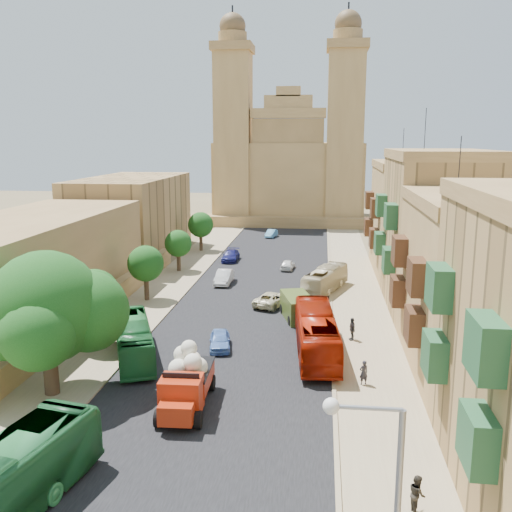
% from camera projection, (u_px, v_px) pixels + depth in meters
% --- Properties ---
extents(ground, '(260.00, 260.00, 0.00)m').
position_uv_depth(ground, '(196.00, 438.00, 28.59)').
color(ground, brown).
extents(road_surface, '(14.00, 140.00, 0.01)m').
position_uv_depth(road_surface, '(261.00, 287.00, 57.77)').
color(road_surface, black).
rests_on(road_surface, ground).
extents(sidewalk_east, '(5.00, 140.00, 0.01)m').
position_uv_depth(sidewalk_east, '(355.00, 289.00, 56.69)').
color(sidewalk_east, '#948160').
rests_on(sidewalk_east, ground).
extents(sidewalk_west, '(5.00, 140.00, 0.01)m').
position_uv_depth(sidewalk_west, '(169.00, 284.00, 58.86)').
color(sidewalk_west, '#948160').
rests_on(sidewalk_west, ground).
extents(kerb_east, '(0.25, 140.00, 0.12)m').
position_uv_depth(kerb_east, '(330.00, 288.00, 56.96)').
color(kerb_east, '#948160').
rests_on(kerb_east, ground).
extents(kerb_west, '(0.25, 140.00, 0.12)m').
position_uv_depth(kerb_west, '(193.00, 284.00, 58.56)').
color(kerb_west, '#948160').
rests_on(kerb_west, ground).
extents(townhouse_b, '(9.00, 14.00, 14.90)m').
position_uv_depth(townhouse_b, '(477.00, 284.00, 36.33)').
color(townhouse_b, '#9E7A47').
rests_on(townhouse_b, ground).
extents(townhouse_c, '(9.00, 14.00, 17.40)m').
position_uv_depth(townhouse_c, '(436.00, 230.00, 49.70)').
color(townhouse_c, '#A8824C').
rests_on(townhouse_c, ground).
extents(townhouse_d, '(9.00, 14.00, 15.90)m').
position_uv_depth(townhouse_d, '(412.00, 217.00, 63.47)').
color(townhouse_d, '#9E7A47').
rests_on(townhouse_d, ground).
extents(west_wall, '(1.00, 40.00, 1.80)m').
position_uv_depth(west_wall, '(105.00, 302.00, 49.29)').
color(west_wall, '#9E7A47').
rests_on(west_wall, ground).
extents(west_building_low, '(10.00, 28.00, 8.40)m').
position_uv_depth(west_building_low, '(30.00, 268.00, 47.31)').
color(west_building_low, olive).
rests_on(west_building_low, ground).
extents(west_building_mid, '(10.00, 22.00, 10.00)m').
position_uv_depth(west_building_mid, '(132.00, 217.00, 72.44)').
color(west_building_mid, '#A8824C').
rests_on(west_building_mid, ground).
extents(church, '(28.00, 22.50, 36.30)m').
position_uv_depth(church, '(290.00, 168.00, 103.14)').
color(church, '#9E7A47').
rests_on(church, ground).
extents(ficus_tree, '(8.56, 7.87, 8.56)m').
position_uv_depth(ficus_tree, '(48.00, 311.00, 32.54)').
color(ficus_tree, '#3A2A1D').
rests_on(ficus_tree, ground).
extents(street_tree_a, '(3.67, 3.67, 5.64)m').
position_uv_depth(street_tree_a, '(94.00, 295.00, 40.64)').
color(street_tree_a, '#3A2A1D').
rests_on(street_tree_a, ground).
extents(street_tree_b, '(3.34, 3.34, 5.14)m').
position_uv_depth(street_tree_b, '(146.00, 264.00, 52.39)').
color(street_tree_b, '#3A2A1D').
rests_on(street_tree_b, ground).
extents(street_tree_c, '(3.05, 3.05, 4.69)m').
position_uv_depth(street_tree_c, '(178.00, 244.00, 64.12)').
color(street_tree_c, '#3A2A1D').
rests_on(street_tree_c, ground).
extents(street_tree_d, '(3.39, 3.39, 5.20)m').
position_uv_depth(street_tree_d, '(201.00, 225.00, 75.72)').
color(street_tree_d, '#3A2A1D').
rests_on(street_tree_d, ground).
extents(streetlamp, '(2.11, 0.44, 8.22)m').
position_uv_depth(streetlamp, '(379.00, 507.00, 14.99)').
color(streetlamp, gray).
rests_on(streetlamp, ground).
extents(red_truck, '(2.67, 6.25, 3.59)m').
position_uv_depth(red_truck, '(186.00, 381.00, 31.53)').
color(red_truck, '#AC270D').
rests_on(red_truck, ground).
extents(olive_pickup, '(3.25, 5.14, 1.97)m').
position_uv_depth(olive_pickup, '(297.00, 307.00, 47.38)').
color(olive_pickup, '#40511E').
rests_on(olive_pickup, ground).
extents(bus_green_north, '(5.52, 9.54, 2.62)m').
position_uv_depth(bus_green_north, '(134.00, 340.00, 38.74)').
color(bus_green_north, '#1D662E').
rests_on(bus_green_north, ground).
extents(bus_red_east, '(3.42, 11.04, 3.03)m').
position_uv_depth(bus_red_east, '(316.00, 333.00, 39.42)').
color(bus_red_east, '#951704').
rests_on(bus_red_east, ground).
extents(bus_cream_east, '(4.69, 8.60, 2.35)m').
position_uv_depth(bus_cream_east, '(325.00, 279.00, 55.90)').
color(bus_cream_east, tan).
rests_on(bus_cream_east, ground).
extents(car_blue_a, '(2.05, 3.81, 1.23)m').
position_uv_depth(car_blue_a, '(220.00, 340.00, 40.65)').
color(car_blue_a, '#547EC5').
rests_on(car_blue_a, ground).
extents(car_white_a, '(1.52, 4.29, 1.41)m').
position_uv_depth(car_white_a, '(224.00, 277.00, 58.83)').
color(car_white_a, silver).
rests_on(car_white_a, ground).
extents(car_cream, '(3.55, 4.97, 1.26)m').
position_uv_depth(car_cream, '(272.00, 299.00, 51.05)').
color(car_cream, beige).
rests_on(car_cream, ground).
extents(car_dkblue, '(1.83, 4.48, 1.30)m').
position_uv_depth(car_dkblue, '(231.00, 256.00, 69.86)').
color(car_dkblue, '#141656').
rests_on(car_dkblue, ground).
extents(car_white_b, '(1.66, 3.45, 1.14)m').
position_uv_depth(car_white_b, '(288.00, 265.00, 65.28)').
color(car_white_b, silver).
rests_on(car_white_b, ground).
extents(car_blue_b, '(1.78, 3.64, 1.15)m').
position_uv_depth(car_blue_b, '(271.00, 233.00, 86.76)').
color(car_blue_b, '#569BC7').
rests_on(car_blue_b, ground).
extents(pedestrian_a, '(0.67, 0.57, 1.55)m').
position_uv_depth(pedestrian_a, '(364.00, 373.00, 34.61)').
color(pedestrian_a, '#252329').
rests_on(pedestrian_a, ground).
extents(pedestrian_b, '(0.73, 0.87, 1.60)m').
position_uv_depth(pedestrian_b, '(417.00, 494.00, 22.76)').
color(pedestrian_b, '#2B261E').
rests_on(pedestrian_b, ground).
extents(pedestrian_c, '(0.68, 1.09, 1.73)m').
position_uv_depth(pedestrian_c, '(352.00, 329.00, 42.30)').
color(pedestrian_c, '#353538').
rests_on(pedestrian_c, ground).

